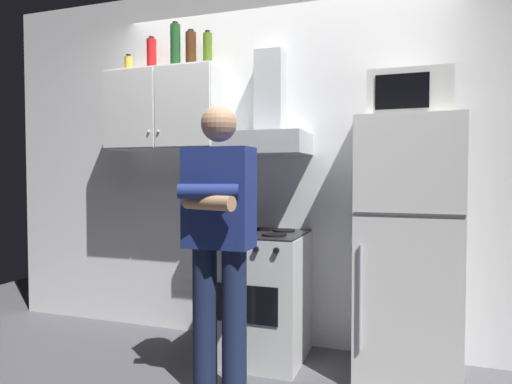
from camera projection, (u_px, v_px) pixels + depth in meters
name	position (u px, v px, depth m)	size (l,w,h in m)	color
ground_plane	(256.00, 373.00, 2.84)	(7.00, 7.00, 0.00)	#4C4C51
back_wall_tiled	(282.00, 163.00, 3.36)	(4.80, 0.10, 2.70)	white
upper_cabinet	(166.00, 110.00, 3.40)	(0.90, 0.37, 0.60)	silver
stove_oven	(261.00, 295.00, 3.07)	(0.60, 0.62, 0.87)	silver
range_hood	(266.00, 127.00, 3.15)	(0.60, 0.44, 0.75)	#B7BABF
refrigerator	(407.00, 249.00, 2.76)	(0.60, 0.62, 1.60)	white
microwave	(409.00, 96.00, 2.74)	(0.48, 0.37, 0.28)	silver
person_standing	(219.00, 239.00, 2.50)	(0.38, 0.33, 1.64)	#192342
bottle_spice_jar	(129.00, 65.00, 3.51)	(0.06, 0.06, 0.15)	gold
bottle_rum_dark	(191.00, 50.00, 3.33)	(0.08, 0.08, 0.29)	#47230F
bottle_soda_red	(152.00, 55.00, 3.43)	(0.07, 0.07, 0.27)	red
bottle_olive_oil	(208.00, 50.00, 3.31)	(0.07, 0.07, 0.27)	#4C6B19
bottle_wine_green	(175.00, 46.00, 3.32)	(0.08, 0.08, 0.34)	#19471E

